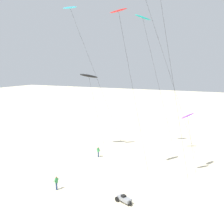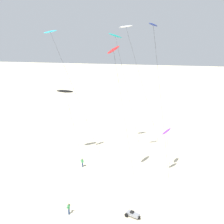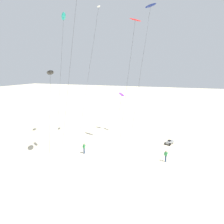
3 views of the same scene
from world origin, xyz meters
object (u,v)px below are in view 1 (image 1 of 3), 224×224
(kite_purple, at_px, (188,117))
(kite_black, at_px, (89,76))
(kite_teal, at_px, (143,19))
(kite_red, at_px, (119,14))
(kite_white, at_px, (147,4))
(kite_flyer_middle, at_px, (56,183))
(kite_cyan, at_px, (71,11))
(kite_flyer_nearest, at_px, (98,152))
(beach_buggy, at_px, (124,199))

(kite_purple, bearing_deg, kite_black, 165.72)
(kite_teal, xyz_separation_m, kite_red, (1.47, -12.19, -1.21))
(kite_white, distance_m, kite_flyer_middle, 26.28)
(kite_flyer_middle, bearing_deg, kite_cyan, 113.79)
(kite_cyan, height_order, kite_flyer_nearest, kite_cyan)
(kite_white, xyz_separation_m, kite_flyer_middle, (-6.03, -13.32, -21.84))
(kite_purple, height_order, kite_flyer_middle, kite_purple)
(kite_teal, bearing_deg, kite_black, -161.03)
(kite_teal, height_order, kite_white, kite_white)
(kite_flyer_nearest, distance_m, kite_flyer_middle, 12.58)
(kite_flyer_nearest, height_order, kite_flyer_middle, same)
(kite_teal, height_order, kite_cyan, kite_cyan)
(kite_flyer_middle, bearing_deg, kite_red, 52.06)
(kite_white, bearing_deg, kite_flyer_middle, -114.37)
(kite_red, bearing_deg, beach_buggy, -59.79)
(kite_white, bearing_deg, kite_black, 167.56)
(kite_white, relative_size, kite_red, 1.12)
(kite_purple, distance_m, kite_white, 16.32)
(kite_flyer_middle, bearing_deg, kite_purple, 41.98)
(kite_purple, xyz_separation_m, kite_white, (-6.52, 2.03, 14.82))
(kite_white, height_order, kite_flyer_middle, kite_white)
(kite_teal, relative_size, kite_purple, 2.66)
(kite_red, bearing_deg, kite_cyan, 154.54)
(kite_teal, bearing_deg, beach_buggy, -75.01)
(kite_black, height_order, beach_buggy, kite_black)
(kite_black, bearing_deg, kite_flyer_middle, -72.87)
(kite_black, height_order, kite_flyer_middle, kite_black)
(kite_teal, distance_m, kite_cyan, 11.29)
(kite_flyer_nearest, relative_size, kite_flyer_middle, 1.00)
(kite_teal, xyz_separation_m, kite_cyan, (-8.45, -7.47, 0.61))
(kite_red, xyz_separation_m, kite_flyer_nearest, (-6.36, 6.09, -19.52))
(kite_teal, height_order, kite_purple, kite_teal)
(kite_black, xyz_separation_m, kite_red, (9.85, -9.31, 7.79))
(kite_black, bearing_deg, beach_buggy, -48.74)
(kite_red, height_order, kite_cyan, kite_cyan)
(kite_white, relative_size, beach_buggy, 11.26)
(kite_purple, distance_m, kite_flyer_nearest, 15.63)
(kite_teal, distance_m, beach_buggy, 28.15)
(kite_black, bearing_deg, kite_red, -43.37)
(kite_flyer_nearest, height_order, beach_buggy, kite_flyer_nearest)
(kite_flyer_middle, xyz_separation_m, beach_buggy, (8.33, 0.70, -0.46))
(kite_black, bearing_deg, kite_cyan, -90.81)
(kite_purple, relative_size, kite_flyer_nearest, 5.05)
(beach_buggy, bearing_deg, kite_teal, 104.99)
(kite_purple, distance_m, kite_flyer_middle, 18.29)
(kite_black, height_order, kite_flyer_nearest, kite_black)
(kite_teal, relative_size, kite_flyer_nearest, 13.45)
(kite_purple, height_order, kite_cyan, kite_cyan)
(beach_buggy, bearing_deg, kite_purple, 68.27)
(kite_purple, bearing_deg, kite_cyan, -179.49)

